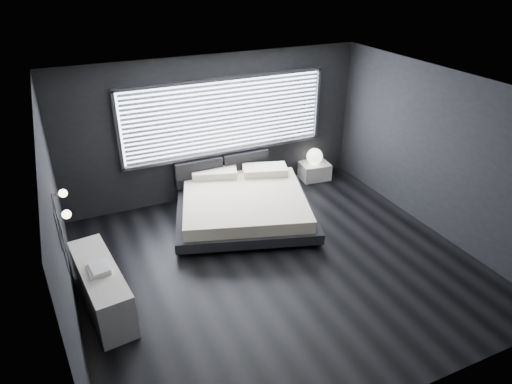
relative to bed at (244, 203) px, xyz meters
name	(u,v)px	position (x,y,z in m)	size (l,w,h in m)	color
room	(280,186)	(-0.09, -1.59, 1.10)	(6.04, 6.00, 2.80)	black
window	(226,117)	(0.11, 1.10, 1.31)	(4.14, 0.09, 1.52)	white
headboard	(223,168)	(-0.01, 1.05, 0.27)	(1.96, 0.16, 0.52)	black
sconce_near	(66,214)	(-2.97, -1.54, 1.30)	(0.18, 0.11, 0.11)	silver
sconce_far	(63,193)	(-2.97, -0.94, 1.30)	(0.18, 0.11, 0.11)	silver
wall_art_upper	(57,222)	(-3.07, -2.14, 1.55)	(0.01, 0.48, 0.48)	#47474C
wall_art_lower	(64,246)	(-3.07, -1.89, 1.08)	(0.01, 0.48, 0.48)	#47474C
bed	(244,203)	(0.00, 0.00, 0.00)	(3.05, 2.97, 0.64)	black
nightstand	(314,171)	(2.06, 0.91, -0.12)	(0.61, 0.51, 0.36)	white
orb_lamp	(315,156)	(2.04, 0.89, 0.23)	(0.34, 0.34, 0.34)	white
dresser	(102,287)	(-2.74, -1.45, 0.04)	(0.67, 1.72, 0.67)	white
book_stack	(99,268)	(-2.73, -1.53, 0.41)	(0.29, 0.37, 0.07)	white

